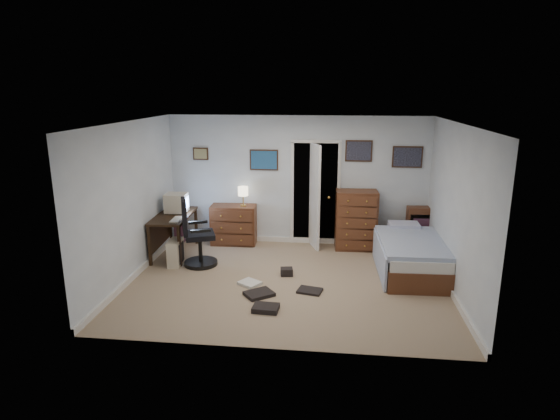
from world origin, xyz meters
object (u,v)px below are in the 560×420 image
object	(u,v)px
computer_desk	(169,224)
bed	(409,254)
office_chair	(196,240)
low_dresser	(234,225)
tall_dresser	(356,220)

from	to	relation	value
computer_desk	bed	bearing A→B (deg)	-8.08
office_chair	low_dresser	size ratio (longest dim) A/B	1.36
office_chair	tall_dresser	size ratio (longest dim) A/B	1.05
computer_desk	tall_dresser	distance (m)	3.50
office_chair	low_dresser	distance (m)	1.30
computer_desk	low_dresser	size ratio (longest dim) A/B	1.53
low_dresser	tall_dresser	size ratio (longest dim) A/B	0.77
office_chair	low_dresser	world-z (taller)	office_chair
office_chair	computer_desk	bearing A→B (deg)	121.03
tall_dresser	bed	distance (m)	1.40
office_chair	tall_dresser	bearing A→B (deg)	2.74
low_dresser	tall_dresser	xyz separation A→B (m)	(2.37, -0.02, 0.18)
low_dresser	bed	xyz separation A→B (m)	(3.22, -1.11, -0.09)
computer_desk	low_dresser	xyz separation A→B (m)	(1.06, 0.71, -0.19)
computer_desk	tall_dresser	world-z (taller)	tall_dresser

